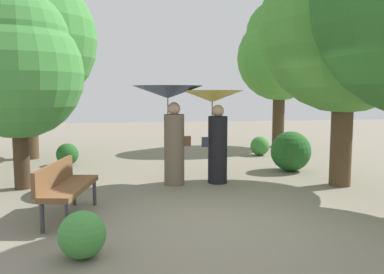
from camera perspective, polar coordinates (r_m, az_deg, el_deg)
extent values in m
plane|color=gray|center=(5.88, 5.12, -12.18)|extent=(40.00, 40.00, 0.00)
cylinder|color=#6B5B4C|center=(8.09, -2.57, -1.82)|extent=(0.41, 0.41, 1.44)
sphere|color=tan|center=(8.01, -2.60, 4.10)|extent=(0.26, 0.26, 0.26)
cylinder|color=#333338|center=(8.01, -3.47, 2.64)|extent=(0.02, 0.02, 0.82)
cone|color=#38476B|center=(8.00, -3.49, 6.46)|extent=(1.41, 1.41, 0.25)
cube|color=brown|center=(8.08, -0.69, -0.59)|extent=(0.14, 0.10, 0.20)
cylinder|color=black|center=(8.24, 3.70, -1.84)|extent=(0.40, 0.40, 1.39)
sphere|color=tan|center=(8.17, 3.74, 3.77)|extent=(0.25, 0.25, 0.25)
cylinder|color=#333338|center=(8.16, 2.90, 2.32)|extent=(0.02, 0.02, 0.77)
cone|color=#D8C64C|center=(8.14, 2.92, 5.87)|extent=(1.29, 1.29, 0.24)
cube|color=#333342|center=(8.18, 1.92, -0.72)|extent=(0.14, 0.10, 0.20)
cylinder|color=#38383D|center=(5.64, -17.42, -10.94)|extent=(0.06, 0.06, 0.44)
cylinder|color=#38383D|center=(5.75, -20.69, -10.70)|extent=(0.06, 0.06, 0.44)
cylinder|color=#38383D|center=(6.87, -13.80, -7.70)|extent=(0.06, 0.06, 0.44)
cylinder|color=#38383D|center=(6.97, -16.53, -7.59)|extent=(0.06, 0.06, 0.44)
cube|color=brown|center=(6.24, -17.00, -6.96)|extent=(0.72, 1.56, 0.08)
cube|color=brown|center=(6.28, -19.14, -5.13)|extent=(0.35, 1.48, 0.35)
cylinder|color=#42301E|center=(8.32, -23.51, 3.23)|extent=(0.30, 0.30, 2.98)
sphere|color=#428C3D|center=(8.32, -23.74, 8.35)|extent=(2.48, 2.48, 2.48)
sphere|color=#428C3D|center=(8.37, -23.92, 12.42)|extent=(1.98, 1.98, 1.98)
cylinder|color=#42301E|center=(14.06, 12.38, 6.88)|extent=(0.41, 0.41, 4.06)
sphere|color=#4C9338|center=(14.11, 12.48, 11.01)|extent=(2.90, 2.90, 2.90)
sphere|color=#4C9338|center=(14.20, 12.56, 14.28)|extent=(2.32, 2.32, 2.32)
cylinder|color=#4C3823|center=(12.11, -22.49, 7.52)|extent=(0.44, 0.44, 4.43)
sphere|color=#428C3D|center=(12.19, -22.72, 12.72)|extent=(3.87, 3.87, 3.87)
sphere|color=#428C3D|center=(12.33, -22.91, 16.81)|extent=(3.10, 3.10, 3.10)
cylinder|color=#4C3823|center=(8.45, 20.91, 7.51)|extent=(0.42, 0.42, 4.20)
sphere|color=#4C9338|center=(8.55, 21.20, 14.55)|extent=(3.36, 3.36, 3.36)
sphere|color=#428C3D|center=(4.79, -15.47, -13.36)|extent=(0.54, 0.54, 0.54)
sphere|color=#235B23|center=(9.79, 13.96, -1.99)|extent=(0.95, 0.95, 0.95)
sphere|color=#387F33|center=(12.08, 9.70, -1.26)|extent=(0.57, 0.57, 0.57)
sphere|color=#235B23|center=(10.80, -17.42, -2.37)|extent=(0.57, 0.57, 0.57)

